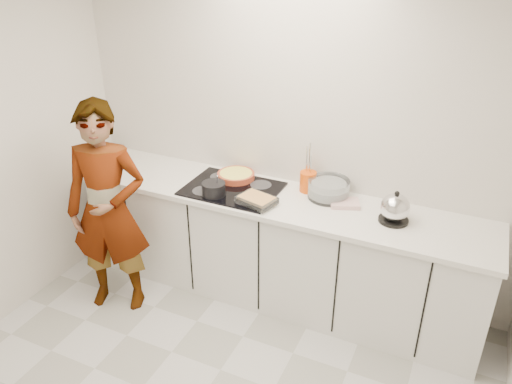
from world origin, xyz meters
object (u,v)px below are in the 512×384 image
at_px(kettle, 395,209).
at_px(cook, 108,210).
at_px(baking_dish, 257,200).
at_px(saucepan, 214,189).
at_px(tart_dish, 236,175).
at_px(utensil_crock, 308,182).
at_px(hob, 232,189).
at_px(mixing_bowl, 329,190).

bearing_deg(kettle, cook, -162.79).
bearing_deg(baking_dish, cook, -156.91).
distance_m(saucepan, cook, 0.81).
bearing_deg(tart_dish, baking_dish, -43.42).
height_order(baking_dish, utensil_crock, utensil_crock).
height_order(hob, tart_dish, tart_dish).
xyz_separation_m(kettle, utensil_crock, (-0.70, 0.19, -0.02)).
xyz_separation_m(utensil_crock, cook, (-1.29, -0.81, -0.15)).
bearing_deg(mixing_bowl, kettle, -16.49).
height_order(mixing_bowl, utensil_crock, utensil_crock).
bearing_deg(utensil_crock, tart_dish, -174.25).
relative_size(tart_dish, utensil_crock, 2.37).
bearing_deg(utensil_crock, baking_dish, -125.44).
bearing_deg(hob, saucepan, -114.26).
bearing_deg(utensil_crock, saucepan, -147.79).
bearing_deg(hob, tart_dish, 107.26).
distance_m(tart_dish, mixing_bowl, 0.77).
bearing_deg(utensil_crock, hob, -157.52).
relative_size(hob, baking_dish, 2.35).
relative_size(mixing_bowl, cook, 0.21).
relative_size(hob, tart_dish, 1.91).
xyz_separation_m(mixing_bowl, kettle, (0.52, -0.15, 0.03)).
height_order(hob, baking_dish, baking_dish).
xyz_separation_m(hob, kettle, (1.24, 0.03, 0.09)).
height_order(saucepan, mixing_bowl, saucepan).
distance_m(mixing_bowl, kettle, 0.54).
xyz_separation_m(baking_dish, mixing_bowl, (0.44, 0.33, 0.02)).
distance_m(mixing_bowl, utensil_crock, 0.18).
distance_m(saucepan, mixing_bowl, 0.87).
relative_size(mixing_bowl, kettle, 1.38).
height_order(saucepan, baking_dish, saucepan).
xyz_separation_m(saucepan, mixing_bowl, (0.79, 0.35, 0.00)).
xyz_separation_m(tart_dish, mixing_bowl, (0.77, 0.02, 0.03)).
relative_size(kettle, cook, 0.15).
distance_m(baking_dish, mixing_bowl, 0.55).
height_order(tart_dish, kettle, kettle).
relative_size(hob, saucepan, 3.03).
height_order(tart_dish, saucepan, saucepan).
relative_size(tart_dish, baking_dish, 1.23).
relative_size(utensil_crock, cook, 0.09).
bearing_deg(mixing_bowl, hob, -165.60).
bearing_deg(baking_dish, utensil_crock, 54.56).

